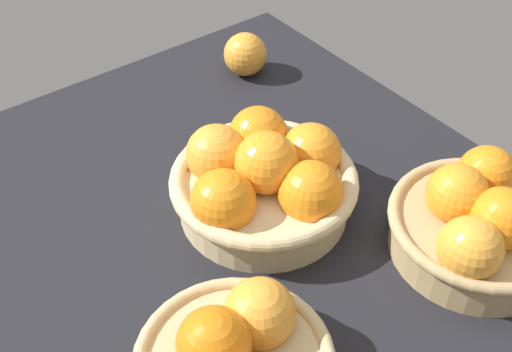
# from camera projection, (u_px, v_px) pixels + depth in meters

# --- Properties ---
(market_tray) EXTENTS (0.84, 0.72, 0.03)m
(market_tray) POSITION_uv_depth(u_px,v_px,m) (248.00, 216.00, 0.89)
(market_tray) COLOR black
(market_tray) RESTS_ON ground
(basket_far_right) EXTENTS (0.23, 0.23, 0.12)m
(basket_far_right) POSITION_uv_depth(u_px,v_px,m) (478.00, 223.00, 0.80)
(basket_far_right) COLOR tan
(basket_far_right) RESTS_ON market_tray
(basket_center) EXTENTS (0.25, 0.25, 0.13)m
(basket_center) POSITION_uv_depth(u_px,v_px,m) (264.00, 179.00, 0.85)
(basket_center) COLOR #D3BC8C
(basket_center) RESTS_ON market_tray
(loose_orange_front_gap) EXTENTS (0.07, 0.07, 0.07)m
(loose_orange_front_gap) POSITION_uv_depth(u_px,v_px,m) (245.00, 54.00, 1.11)
(loose_orange_front_gap) COLOR #F49E33
(loose_orange_front_gap) RESTS_ON market_tray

